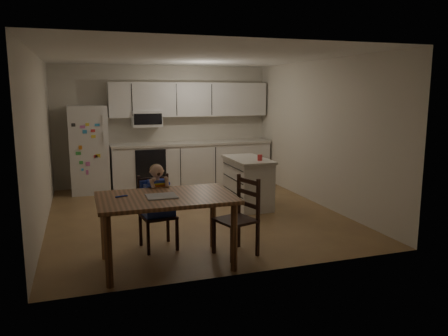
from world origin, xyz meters
name	(u,v)px	position (x,y,z in m)	size (l,w,h in m)	color
room	(186,135)	(0.00, 0.48, 1.25)	(4.52, 5.01, 2.51)	brown
refrigerator	(89,149)	(-1.55, 2.15, 0.85)	(0.72, 0.70, 1.70)	silver
kitchen_run	(190,144)	(0.50, 2.24, 0.88)	(3.37, 0.62, 2.15)	silver
kitchen_island	(248,182)	(1.01, 0.17, 0.42)	(0.60, 1.14, 0.84)	silver
red_cup	(260,158)	(1.10, -0.13, 0.89)	(0.08, 0.08, 0.10)	red
dining_table	(166,205)	(-0.82, -1.98, 0.70)	(1.51, 0.97, 0.81)	brown
napkin	(162,196)	(-0.88, -2.00, 0.82)	(0.33, 0.29, 0.01)	#B4B4B9
toddler_spoon	(121,196)	(-1.31, -1.87, 0.82)	(0.02, 0.02, 0.12)	#253DAD
chair_booster	(157,197)	(-0.83, -1.36, 0.65)	(0.45, 0.45, 1.08)	black
chair_side	(242,211)	(0.12, -1.90, 0.54)	(0.52, 0.52, 0.95)	black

